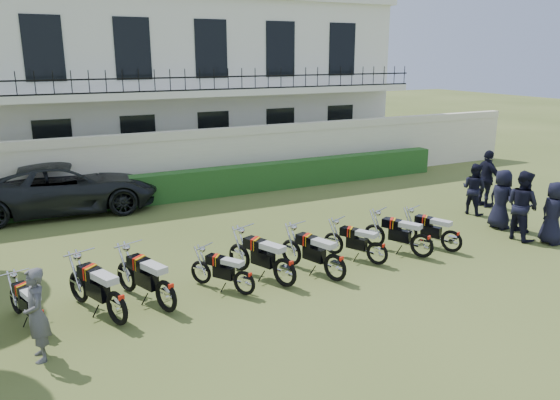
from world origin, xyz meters
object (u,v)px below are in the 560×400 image
Objects in this scene: inspector at (36,315)px; officer_5 at (487,179)px; motorcycle_9 at (452,236)px; motorcycle_1 at (38,314)px; motorcycle_5 at (285,266)px; officer_2 at (523,205)px; motorcycle_6 at (335,261)px; suv at (65,188)px; officer_0 at (554,213)px; motorcycle_2 at (116,300)px; officer_1 at (522,205)px; motorcycle_3 at (166,289)px; motorcycle_7 at (378,248)px; officer_4 at (474,189)px; motorcycle_4 at (244,277)px; motorcycle_8 at (422,240)px; officer_3 at (502,199)px.

officer_5 reaches higher than inspector.
motorcycle_1 is at bearing 156.88° from motorcycle_9.
officer_2 is (7.75, 0.36, 0.29)m from motorcycle_5.
suv reaches higher than motorcycle_6.
officer_0 is 1.01m from officer_2.
motorcycle_6 is 1.20× the size of officer_2.
officer_2 reaches higher than motorcycle_9.
inspector reaches higher than motorcycle_2.
officer_0 is 0.79m from officer_1.
motorcycle_2 is at bearing 160.84° from motorcycle_6.
motorcycle_5 is (2.62, 0.02, -0.00)m from motorcycle_3.
motorcycle_3 is 1.22× the size of motorcycle_7.
officer_4 reaches higher than motorcycle_9.
inspector is at bearing 157.33° from motorcycle_4.
officer_5 is at bearing -109.88° from suv.
motorcycle_9 reaches higher than motorcycle_7.
suv is (-8.34, 8.44, 0.34)m from motorcycle_9.
officer_0 is at bearing 162.45° from officer_4.
officer_2 is at bearing 6.19° from officer_0.
motorcycle_4 is at bearing 155.03° from motorcycle_7.
motorcycle_2 is 11.34m from officer_2.
officer_2 is at bearing -18.43° from motorcycle_2.
inspector reaches higher than suv.
officer_2 reaches higher than motorcycle_5.
inspector is at bearing 176.23° from motorcycle_3.
motorcycle_5 is 1.01× the size of officer_1.
motorcycle_1 is 0.82× the size of motorcycle_2.
motorcycle_7 is 5.19m from officer_0.
motorcycle_2 is 2.64m from motorcycle_4.
officer_0 is (12.63, 0.06, 0.05)m from inspector.
officer_1 is (12.13, -0.14, 0.53)m from motorcycle_1.
motorcycle_6 is 2.71m from motorcycle_8.
motorcycle_9 is at bearing 113.94° from officer_4.
officer_1 is at bearing -123.68° from suv.
officer_3 reaches higher than officer_0.
motorcycle_4 is (1.67, 0.04, -0.10)m from motorcycle_3.
motorcycle_9 reaches higher than motorcycle_4.
officer_5 is (13.88, 3.52, 0.14)m from inspector.
motorcycle_8 is at bearing 103.16° from officer_2.
motorcycle_2 is 0.96m from motorcycle_3.
motorcycle_1 is 0.96× the size of officer_0.
motorcycle_7 is (6.14, 0.28, -0.08)m from motorcycle_2.
motorcycle_2 is at bearing 155.43° from motorcycle_7.
motorcycle_7 is at bearing 97.94° from officer_3.
officer_0 is (11.26, -0.52, 0.32)m from motorcycle_2.
officer_2 reaches higher than suv.
motorcycle_1 is at bearing 158.61° from motorcycle_6.
officer_3 is (7.52, 0.93, 0.35)m from motorcycle_5.
officer_2 is 0.85× the size of officer_5.
officer_4 is at bearing -16.51° from officer_3.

